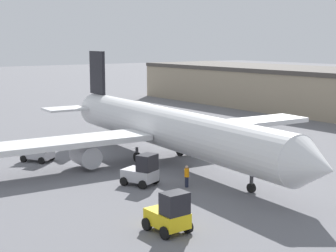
# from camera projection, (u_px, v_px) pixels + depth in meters

# --- Properties ---
(ground_plane) EXTENTS (400.00, 400.00, 0.00)m
(ground_plane) POSITION_uv_depth(u_px,v_px,m) (168.00, 162.00, 48.59)
(ground_plane) COLOR slate
(airplane) EXTENTS (39.98, 36.98, 10.16)m
(airplane) POSITION_uv_depth(u_px,v_px,m) (163.00, 128.00, 48.84)
(airplane) COLOR silver
(airplane) RESTS_ON ground_plane
(ground_crew_worker) EXTENTS (0.38, 0.38, 1.74)m
(ground_crew_worker) POSITION_uv_depth(u_px,v_px,m) (187.00, 176.00, 40.03)
(ground_crew_worker) COLOR #1E2338
(ground_crew_worker) RESTS_ON ground_plane
(baggage_tug) EXTENTS (2.63, 2.01, 2.59)m
(baggage_tug) POSITION_uv_depth(u_px,v_px,m) (170.00, 214.00, 30.38)
(baggage_tug) COLOR yellow
(baggage_tug) RESTS_ON ground_plane
(belt_loader_truck) EXTENTS (3.28, 3.02, 2.09)m
(belt_loader_truck) POSITION_uv_depth(u_px,v_px,m) (39.00, 151.00, 48.67)
(belt_loader_truck) COLOR #B2B2B7
(belt_loader_truck) RESTS_ON ground_plane
(pushback_tug) EXTENTS (3.06, 2.79, 2.54)m
(pushback_tug) POSITION_uv_depth(u_px,v_px,m) (142.00, 171.00, 40.55)
(pushback_tug) COLOR #B2B2B7
(pushback_tug) RESTS_ON ground_plane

